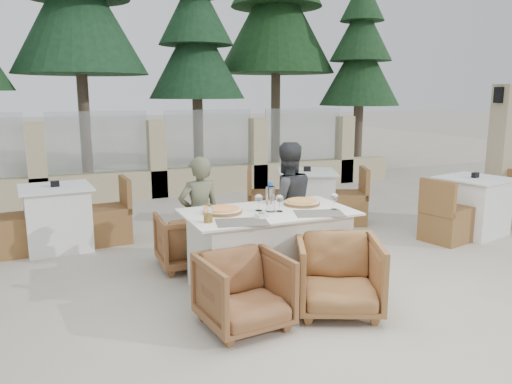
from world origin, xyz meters
name	(u,v)px	position (x,y,z in m)	size (l,w,h in m)	color
ground	(265,289)	(0.00, 0.00, 0.00)	(80.00, 80.00, 0.00)	#B9B09E
sand_patch	(102,147)	(0.00, 14.00, 0.01)	(30.00, 16.00, 0.01)	beige
perimeter_wall_far	(157,154)	(0.00, 4.80, 0.80)	(10.00, 0.34, 1.60)	#C8BA8D
lantern_pillar	(502,155)	(4.20, 1.00, 1.00)	(0.34, 0.34, 2.00)	tan
pine_mid_left	(79,27)	(-1.00, 7.50, 3.25)	(2.86, 2.86, 6.50)	#1D4526
pine_centre	(197,65)	(1.50, 7.20, 2.50)	(2.20, 2.20, 5.00)	#1C4224
pine_mid_right	(276,32)	(3.80, 7.80, 3.40)	(2.99, 2.99, 6.80)	#1B411D
pine_far_right	(360,78)	(5.50, 6.50, 2.25)	(1.98, 1.98, 4.50)	#1D4120
dining_table	(268,250)	(0.04, 0.03, 0.39)	(1.60, 0.90, 0.77)	silver
placemat_near_left	(242,222)	(-0.34, -0.27, 0.77)	(0.45, 0.30, 0.00)	#58544B
placemat_near_right	(319,213)	(0.44, -0.25, 0.77)	(0.45, 0.30, 0.00)	#605C52
pizza_left	(223,210)	(-0.39, 0.12, 0.79)	(0.37, 0.37, 0.05)	orange
pizza_right	(302,202)	(0.47, 0.14, 0.79)	(0.36, 0.36, 0.05)	orange
water_bottle	(271,197)	(0.05, 0.00, 0.91)	(0.08, 0.08, 0.29)	#9FBFD1
wine_glass_centre	(259,201)	(-0.04, 0.07, 0.86)	(0.08, 0.08, 0.18)	white
wine_glass_near	(280,202)	(0.13, -0.04, 0.86)	(0.08, 0.08, 0.18)	white
wine_glass_corner	(334,200)	(0.65, -0.17, 0.86)	(0.08, 0.08, 0.18)	silver
beer_glass_left	(208,213)	(-0.61, -0.15, 0.85)	(0.08, 0.08, 0.16)	orange
beer_glass_right	(269,195)	(0.20, 0.35, 0.85)	(0.08, 0.08, 0.16)	orange
olive_dish	(262,215)	(-0.12, -0.18, 0.79)	(0.11, 0.11, 0.04)	silver
armchair_far_left	(188,240)	(-0.51, 0.92, 0.30)	(0.64, 0.66, 0.60)	brown
armchair_far_right	(280,233)	(0.48, 0.67, 0.33)	(0.70, 0.73, 0.66)	olive
armchair_near_left	(244,291)	(-0.49, -0.66, 0.31)	(0.65, 0.67, 0.61)	brown
armchair_near_right	(338,275)	(0.37, -0.71, 0.33)	(0.71, 0.73, 0.66)	#906034
diner_left	(199,216)	(-0.45, 0.67, 0.62)	(0.45, 0.30, 1.24)	#585B42
diner_right	(286,204)	(0.51, 0.57, 0.68)	(0.66, 0.52, 1.36)	#323537
bg_table_a	(58,218)	(-1.79, 2.19, 0.39)	(1.64, 0.82, 0.77)	white
bg_table_b	(307,197)	(1.59, 2.06, 0.39)	(1.64, 0.82, 0.77)	silver
bg_table_c	(473,206)	(3.37, 0.68, 0.39)	(1.64, 0.82, 0.77)	white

